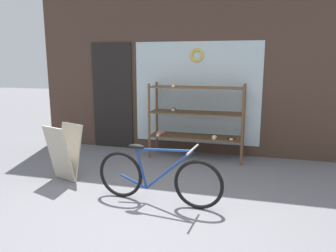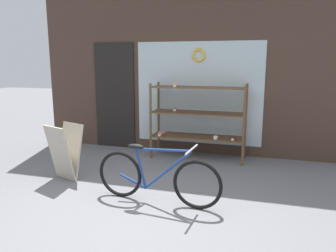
# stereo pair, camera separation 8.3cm
# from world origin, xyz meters

# --- Properties ---
(ground_plane) EXTENTS (30.00, 30.00, 0.00)m
(ground_plane) POSITION_xyz_m (0.00, 0.00, 0.00)
(ground_plane) COLOR slate
(storefront_facade) EXTENTS (5.98, 0.13, 3.82)m
(storefront_facade) POSITION_xyz_m (-0.03, 2.92, 1.86)
(storefront_facade) COLOR #473328
(storefront_facade) RESTS_ON ground_plane
(display_case) EXTENTS (1.68, 0.51, 1.37)m
(display_case) POSITION_xyz_m (0.26, 2.53, 0.80)
(display_case) COLOR brown
(display_case) RESTS_ON ground_plane
(bicycle) EXTENTS (1.65, 0.46, 0.74)m
(bicycle) POSITION_xyz_m (0.16, 0.49, 0.33)
(bicycle) COLOR black
(bicycle) RESTS_ON ground_plane
(sandwich_board) EXTENTS (0.55, 0.51, 0.83)m
(sandwich_board) POSITION_xyz_m (-1.40, 0.90, 0.42)
(sandwich_board) COLOR #B2A893
(sandwich_board) RESTS_ON ground_plane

